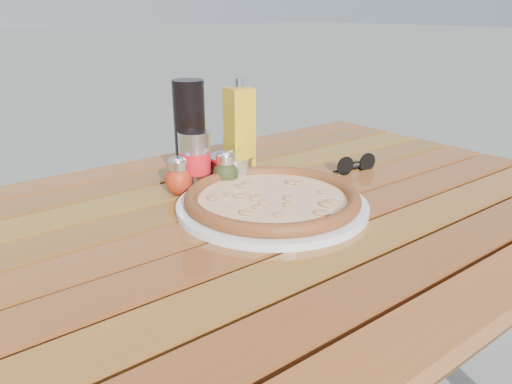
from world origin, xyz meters
TOP-DOWN VIEW (x-y plane):
  - table at (0.00, -0.00)m, footprint 1.40×0.90m
  - plate at (0.02, -0.01)m, footprint 0.39×0.39m
  - pizza at (0.02, -0.01)m, footprint 0.36×0.36m
  - pepper_shaker at (-0.08, 0.17)m, footprint 0.07×0.07m
  - oregano_shaker at (0.02, 0.14)m, footprint 0.06×0.06m
  - dark_bottle at (-0.02, 0.22)m, footprint 0.07×0.07m
  - soda_can at (-0.03, 0.19)m, footprint 0.07×0.07m
  - olive_oil_cruet at (0.12, 0.23)m, footprint 0.06×0.06m
  - parmesan_tin at (0.05, 0.17)m, footprint 0.10×0.10m
  - sunglasses at (0.32, 0.05)m, footprint 0.11×0.04m

SIDE VIEW (x-z plane):
  - table at x=0.00m, z-range 0.30..1.05m
  - plate at x=0.02m, z-range 0.75..0.76m
  - sunglasses at x=0.32m, z-range 0.74..0.79m
  - pizza at x=0.02m, z-range 0.76..0.79m
  - parmesan_tin at x=0.05m, z-range 0.74..0.82m
  - pepper_shaker at x=-0.08m, z-range 0.75..0.83m
  - oregano_shaker at x=0.02m, z-range 0.75..0.83m
  - soda_can at x=-0.03m, z-range 0.75..0.87m
  - olive_oil_cruet at x=0.12m, z-range 0.74..0.95m
  - dark_bottle at x=-0.02m, z-range 0.75..0.97m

